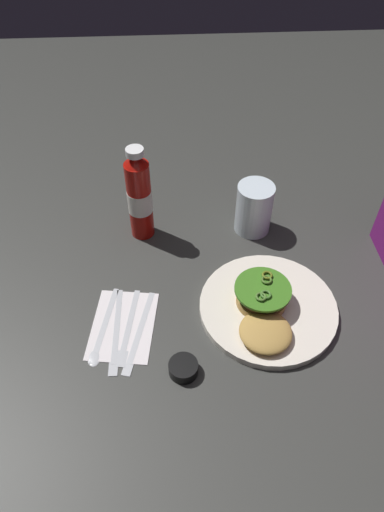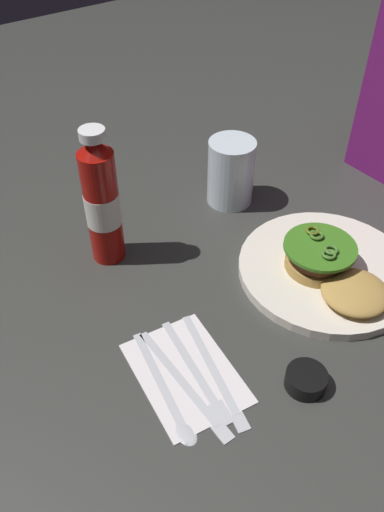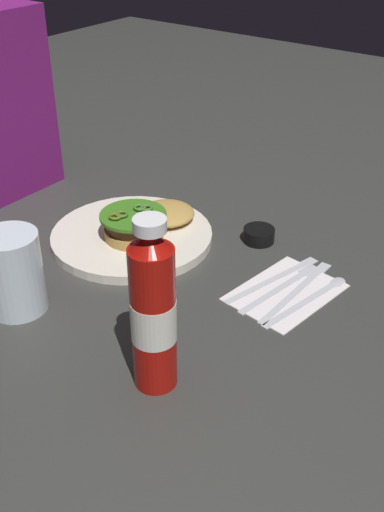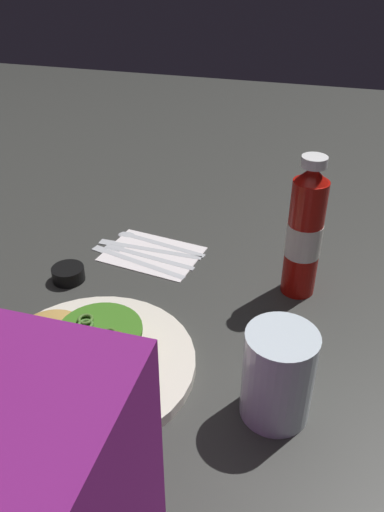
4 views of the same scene
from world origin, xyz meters
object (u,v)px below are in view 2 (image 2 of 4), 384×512
spoon_utensil (169,400)px  steak_knife (188,388)px  water_glass (231,172)px  butter_knife (217,375)px  ketchup_bottle (102,203)px  fork_utensil (200,378)px  napkin (185,372)px  dinner_plate (325,270)px  burger_sandwich (331,269)px  condiment_cup (306,380)px

spoon_utensil → steak_knife: size_ratio=0.91×
water_glass → steak_knife: 0.45m
water_glass → butter_knife: water_glass is taller
ketchup_bottle → fork_utensil: bearing=-5.5°
steak_knife → butter_knife: (0.01, 0.04, 0.00)m
water_glass → napkin: bearing=-48.1°
dinner_plate → napkin: bearing=-86.0°
burger_sandwich → steak_knife: burger_sandwich is taller
dinner_plate → butter_knife: (0.05, -0.27, -0.00)m
water_glass → fork_utensil: (0.30, -0.30, -0.06)m
dinner_plate → ketchup_bottle: 0.38m
burger_sandwich → butter_knife: 0.26m
condiment_cup → napkin: (-0.11, -0.12, -0.01)m
spoon_utensil → burger_sandwich: bearing=94.1°
fork_utensil → butter_knife: bearing=65.0°
dinner_plate → butter_knife: size_ratio=1.44×
burger_sandwich → steak_knife: (0.02, -0.30, -0.03)m
spoon_utensil → fork_utensil: bearing=93.7°
dinner_plate → burger_sandwich: burger_sandwich is taller
condiment_cup → spoon_utensil: condiment_cup is taller
napkin → burger_sandwich: bearing=90.0°
burger_sandwich → spoon_utensil: (0.02, -0.33, -0.03)m
steak_knife → burger_sandwich: bearing=94.7°
dinner_plate → fork_utensil: size_ratio=1.53×
burger_sandwich → napkin: bearing=-90.0°
water_glass → steak_knife: (0.30, -0.32, -0.06)m
water_glass → napkin: (0.28, -0.31, -0.06)m
water_glass → condiment_cup: bearing=-25.9°
burger_sandwich → water_glass: size_ratio=1.53×
condiment_cup → butter_knife: size_ratio=0.28×
burger_sandwich → steak_knife: bearing=-85.3°
ketchup_bottle → napkin: 0.30m
napkin → spoon_utensil: 0.05m
dinner_plate → ketchup_bottle: bearing=-133.8°
dinner_plate → napkin: (0.02, -0.31, -0.01)m
condiment_cup → fork_utensil: 0.14m
ketchup_bottle → napkin: ketchup_bottle is taller
steak_knife → butter_knife: bearing=82.5°
spoon_utensil → ketchup_bottle: bearing=164.8°
water_glass → condiment_cup: 0.44m
dinner_plate → burger_sandwich: 0.04m
condiment_cup → steak_knife: 0.16m
condiment_cup → butter_knife: (-0.08, -0.09, -0.01)m
water_glass → napkin: water_glass is taller
burger_sandwich → steak_knife: size_ratio=0.93×
fork_utensil → steak_knife: bearing=-79.3°
ketchup_bottle → spoon_utensil: size_ratio=1.26×
napkin → steak_knife: size_ratio=0.84×
dinner_plate → steak_knife: (0.05, -0.32, -0.00)m
dinner_plate → water_glass: bearing=179.0°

